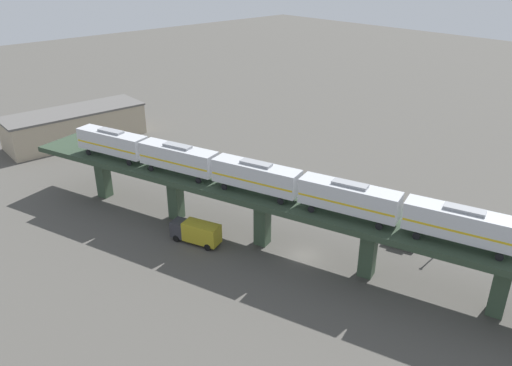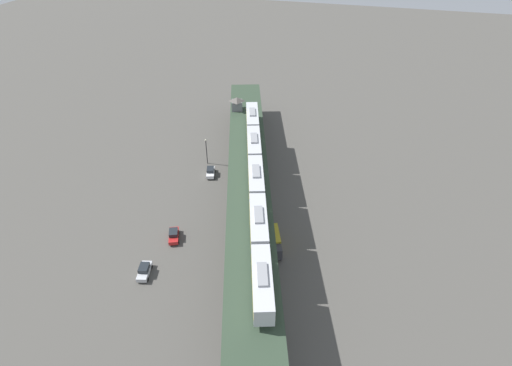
{
  "view_description": "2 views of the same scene",
  "coord_description": "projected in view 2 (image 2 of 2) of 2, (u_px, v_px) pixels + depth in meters",
  "views": [
    {
      "loc": [
        -43.17,
        -37.09,
        37.1
      ],
      "look_at": [
        -3.34,
        5.99,
        9.8
      ],
      "focal_mm": 35.0,
      "sensor_mm": 36.0,
      "label": 1
    },
    {
      "loc": [
        -19.85,
        65.92,
        55.05
      ],
      "look_at": [
        -3.34,
        5.99,
        9.8
      ],
      "focal_mm": 28.0,
      "sensor_mm": 36.0,
      "label": 2
    }
  ],
  "objects": [
    {
      "name": "ground_plane",
      "position": [
        249.0,
        201.0,
        88.04
      ],
      "size": [
        400.0,
        400.0,
        0.0
      ],
      "primitive_type": "plane",
      "color": "#4C4944"
    },
    {
      "name": "elevated_viaduct",
      "position": [
        248.0,
        174.0,
        84.01
      ],
      "size": [
        35.5,
        90.31,
        8.3
      ],
      "color": "#2C3D2C",
      "rests_on": "ground"
    },
    {
      "name": "subway_train",
      "position": [
        256.0,
        179.0,
        76.28
      ],
      "size": [
        21.32,
        60.39,
        4.45
      ],
      "color": "silver",
      "rests_on": "elevated_viaduct"
    },
    {
      "name": "signal_hut",
      "position": [
        237.0,
        103.0,
        105.32
      ],
      "size": [
        4.03,
        4.03,
        3.4
      ],
      "color": "slate",
      "rests_on": "elevated_viaduct"
    },
    {
      "name": "street_car_white",
      "position": [
        211.0,
        172.0,
        95.68
      ],
      "size": [
        3.04,
        4.74,
        1.89
      ],
      "color": "silver",
      "rests_on": "ground"
    },
    {
      "name": "street_car_silver",
      "position": [
        144.0,
        270.0,
        70.64
      ],
      "size": [
        2.76,
        4.7,
        1.89
      ],
      "color": "#B7BABF",
      "rests_on": "ground"
    },
    {
      "name": "street_car_red",
      "position": [
        174.0,
        235.0,
        77.96
      ],
      "size": [
        3.34,
        4.75,
        1.89
      ],
      "color": "#AD1E1E",
      "rests_on": "ground"
    },
    {
      "name": "delivery_truck",
      "position": [
        274.0,
        241.0,
        75.41
      ],
      "size": [
        4.69,
        7.53,
        3.2
      ],
      "color": "#333338",
      "rests_on": "ground"
    },
    {
      "name": "street_lamp",
      "position": [
        206.0,
        149.0,
        97.94
      ],
      "size": [
        0.44,
        0.44,
        6.94
      ],
      "color": "black",
      "rests_on": "ground"
    }
  ]
}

